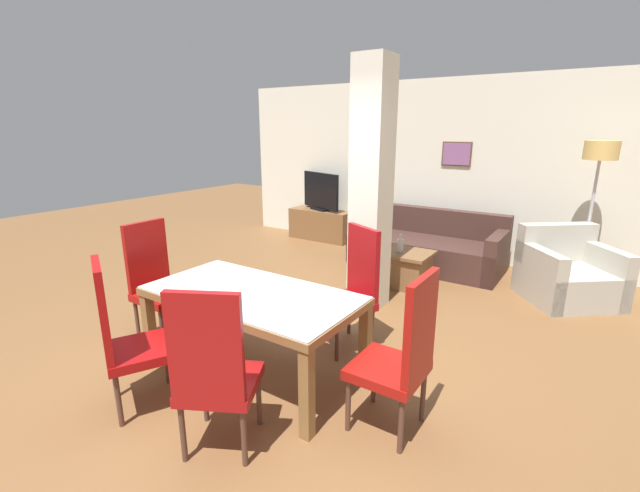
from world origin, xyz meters
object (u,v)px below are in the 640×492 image
at_px(dining_chair_head_right, 402,353).
at_px(sofa, 427,247).
at_px(dining_chair_far_right, 353,286).
at_px(floor_lamp, 599,164).
at_px(tv_screen, 321,192).
at_px(dining_chair_head_left, 156,278).
at_px(armchair, 567,276).
at_px(coffee_table, 405,268).
at_px(tv_stand, 321,225).
at_px(dining_table, 252,308).
at_px(dining_chair_near_right, 214,370).
at_px(dining_chair_near_left, 124,334).
at_px(bottle, 400,245).

xyz_separation_m(dining_chair_head_right, sofa, (-1.12, 3.57, -0.31)).
distance_m(dining_chair_far_right, floor_lamp, 3.46).
relative_size(dining_chair_head_right, tv_screen, 1.24).
xyz_separation_m(dining_chair_head_left, armchair, (3.25, 3.23, -0.29)).
bearing_deg(coffee_table, tv_stand, 148.16).
xyz_separation_m(dining_table, coffee_table, (0.24, 2.61, -0.35)).
height_order(dining_chair_head_left, sofa, dining_chair_head_left).
xyz_separation_m(dining_chair_near_right, dining_chair_near_left, (-0.87, -0.03, 0.00)).
bearing_deg(bottle, tv_stand, 146.65).
distance_m(dining_chair_near_right, bottle, 3.40).
height_order(dining_chair_head_right, dining_chair_near_left, same).
bearing_deg(dining_chair_near_left, dining_chair_far_right, 90.36).
xyz_separation_m(dining_table, dining_chair_head_right, (1.30, 0.00, 0.00)).
distance_m(dining_table, floor_lamp, 4.41).
distance_m(dining_table, coffee_table, 2.64).
bearing_deg(dining_chair_head_right, tv_stand, 39.46).
xyz_separation_m(sofa, tv_screen, (-2.16, 0.43, 0.59)).
height_order(dining_chair_head_left, dining_chair_near_left, same).
bearing_deg(dining_chair_far_right, dining_chair_near_left, 89.65).
bearing_deg(dining_chair_head_left, bottle, 151.20).
height_order(sofa, armchair, armchair).
xyz_separation_m(dining_table, dining_chair_near_left, (-0.44, -0.85, 0.00)).
height_order(dining_table, coffee_table, dining_table).
xyz_separation_m(dining_chair_near_left, coffee_table, (0.68, 3.46, -0.35)).
relative_size(dining_chair_far_right, bottle, 4.85).
bearing_deg(dining_chair_head_right, tv_screen, 39.46).
relative_size(bottle, tv_stand, 0.20).
bearing_deg(dining_table, dining_chair_head_right, 0.00).
height_order(dining_table, dining_chair_head_left, dining_chair_head_left).
relative_size(dining_table, dining_chair_near_right, 1.54).
relative_size(dining_chair_near_right, tv_screen, 1.24).
height_order(dining_chair_near_right, floor_lamp, floor_lamp).
bearing_deg(dining_chair_head_right, bottle, 23.63).
bearing_deg(armchair, dining_chair_near_right, 29.81).
bearing_deg(coffee_table, dining_chair_head_left, -119.66).
xyz_separation_m(dining_chair_head_right, bottle, (-1.12, 2.57, -0.04)).
bearing_deg(tv_screen, tv_stand, 19.63).
bearing_deg(dining_chair_head_right, dining_table, 90.00).
distance_m(sofa, armchair, 1.87).
bearing_deg(floor_lamp, dining_chair_head_left, -132.09).
bearing_deg(coffee_table, dining_chair_far_right, -83.65).
bearing_deg(armchair, dining_chair_head_left, 5.87).
xyz_separation_m(dining_chair_head_left, floor_lamp, (3.37, 3.73, 0.98)).
xyz_separation_m(dining_chair_far_right, armchair, (1.58, 2.36, -0.29)).
relative_size(dining_chair_head_right, armchair, 0.90).
xyz_separation_m(dining_chair_near_right, floor_lamp, (1.69, 4.55, 0.98)).
relative_size(armchair, tv_screen, 1.38).
distance_m(dining_chair_head_left, armchair, 4.59).
bearing_deg(dining_chair_near_right, armchair, 40.57).
height_order(dining_chair_head_left, tv_screen, tv_screen).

